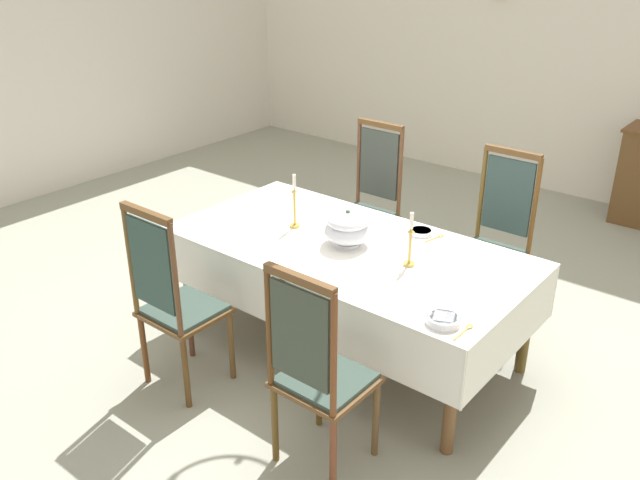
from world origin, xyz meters
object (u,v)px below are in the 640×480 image
Objects in this scene: chair_south_b at (317,370)px; chair_north_b at (496,237)px; bowl_near_left at (444,319)px; bowl_near_right at (421,231)px; dining_table at (348,255)px; spoon_secondary at (439,236)px; chair_north_a at (369,201)px; chair_south_a at (173,299)px; candlestick_east at (410,245)px; candlestick_west at (295,206)px; spoon_primary at (467,328)px; soup_tureen at (348,228)px.

chair_south_b is 0.97× the size of chair_north_b.
bowl_near_left is at bearing 104.93° from chair_north_b.
chair_north_b is at bearing 63.18° from bowl_near_right.
bowl_near_left reaches higher than dining_table.
spoon_secondary is at bearing 12.68° from bowl_near_right.
chair_north_b is (1.07, -0.00, -0.00)m from chair_north_a.
bowl_near_left is (1.45, 0.54, 0.17)m from chair_south_a.
candlestick_east is at bearing -69.79° from spoon_secondary.
bowl_near_right is (0.71, 0.43, -0.13)m from candlestick_west.
chair_south_b reaches higher than candlestick_east.
spoon_primary and spoon_secondary have the same top height.
chair_south_a is at bearing 90.00° from chair_north_a.
soup_tureen is at bearing -118.22° from spoon_secondary.
bowl_near_left is (0.93, -0.44, -0.09)m from soup_tureen.
spoon_primary is (0.77, -0.84, -0.01)m from bowl_near_right.
chair_north_a is 2.10m from spoon_primary.
chair_south_a reaches higher than soup_tureen.
chair_south_a is at bearing -119.38° from bowl_near_right.
dining_table is 1.12m from spoon_primary.
chair_south_b is 6.56× the size of spoon_primary.
chair_south_b is 1.15m from soup_tureen.
soup_tureen is at bearing 180.00° from dining_table.
candlestick_west reaches higher than spoon_secondary.
dining_table is 1.02m from bowl_near_left.
chair_north_a is 1.40m from candlestick_east.
chair_south_a is 4.03× the size of soup_tureen.
candlestick_west is at bearing 135.32° from chair_south_b.
chair_north_b reaches higher than chair_south_b.
spoon_primary is at bearing 12.54° from bowl_near_left.
spoon_secondary is at bearing 96.47° from chair_south_b.
candlestick_east is at bearing 45.23° from chair_south_a.
chair_south_a is 1.02m from candlestick_west.
chair_north_b is 1.42m from candlestick_west.
chair_north_b is 7.59× the size of bowl_near_right.
chair_south_a is 2.23m from chair_north_b.
chair_south_a is at bearing -118.30° from dining_table.
chair_south_b is at bearing 118.69° from chair_north_a.
chair_north_b is at bearing 179.98° from chair_north_a.
bowl_near_left is (1.45, -1.42, 0.16)m from chair_north_a.
chair_north_a reaches higher than spoon_secondary.
soup_tureen is at bearing 119.51° from chair_south_b.
chair_north_a is 0.98m from bowl_near_right.
candlestick_west is at bearing 94.84° from chair_north_a.
spoon_primary is at bearing 138.43° from chair_north_a.
chair_north_b is 0.57m from spoon_secondary.
candlestick_west is 1.55m from spoon_primary.
chair_north_a is at bearing 118.69° from chair_south_b.
dining_table is 1.12m from chair_north_b.
chair_north_a is at bearing 94.84° from candlestick_west.
chair_north_a is 3.32× the size of candlestick_west.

